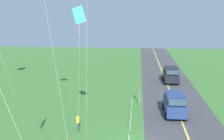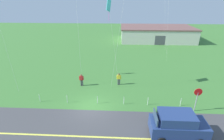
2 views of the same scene
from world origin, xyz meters
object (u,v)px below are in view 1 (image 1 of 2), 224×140
car_suv_foreground (175,103)px  person_adult_near (78,122)px  stop_sign (140,88)px  kite_red_low (79,18)px  car_parked_east_far (171,74)px

car_suv_foreground → person_adult_near: size_ratio=2.75×
stop_sign → kite_red_low: kite_red_low is taller
car_suv_foreground → kite_red_low: (-5.92, 8.03, 8.32)m
kite_red_low → stop_sign: bearing=-27.7°
car_parked_east_far → person_adult_near: bearing=151.7°
car_parked_east_far → kite_red_low: 22.72m
stop_sign → person_adult_near: bearing=145.9°
car_suv_foreground → stop_sign: 4.49m
car_parked_east_far → stop_sign: 11.29m
car_parked_east_far → kite_red_low: size_ratio=0.42×
car_suv_foreground → person_adult_near: 9.80m
person_adult_near → stop_sign: bearing=-111.2°
kite_red_low → person_adult_near: bearing=24.4°
car_suv_foreground → kite_red_low: size_ratio=0.42×
person_adult_near → kite_red_low: 8.71m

